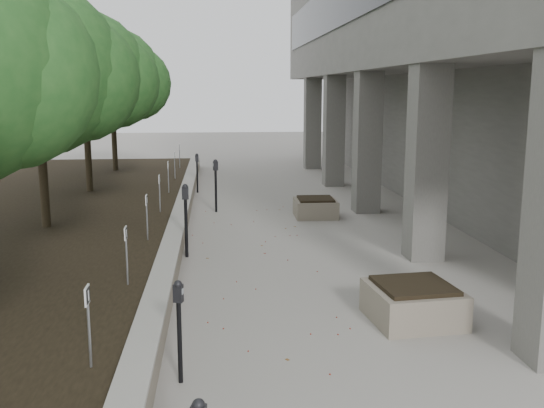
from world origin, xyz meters
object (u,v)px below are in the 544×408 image
parking_meter_2 (179,332)px  planter_back (315,207)px  crabapple_tree_3 (38,107)px  crabapple_tree_4 (85,102)px  crabapple_tree_5 (112,99)px  planter_front (413,302)px  parking_meter_5 (197,173)px  parking_meter_3 (186,221)px  parking_meter_4 (216,186)px

parking_meter_2 → planter_back: parking_meter_2 is taller
crabapple_tree_3 → crabapple_tree_4: bearing=90.0°
crabapple_tree_3 → parking_meter_2: size_ratio=4.21×
crabapple_tree_5 → planter_front: bearing=-66.1°
parking_meter_5 → planter_back: 5.56m
crabapple_tree_5 → parking_meter_3: (3.25, -11.46, -2.34)m
parking_meter_3 → parking_meter_4: 4.86m
crabapple_tree_4 → planter_front: 12.83m
planter_back → parking_meter_4: bearing=161.2°
parking_meter_4 → planter_front: 9.32m
crabapple_tree_3 → parking_meter_5: (3.25, 6.81, -2.44)m
parking_meter_4 → planter_back: 2.95m
crabapple_tree_4 → parking_meter_2: (3.43, -12.17, -2.47)m
crabapple_tree_5 → parking_meter_3: bearing=-74.2°
planter_front → parking_meter_4: bearing=108.7°
crabapple_tree_4 → parking_meter_4: crabapple_tree_4 is taller
crabapple_tree_5 → parking_meter_4: (3.88, -6.64, -2.35)m
parking_meter_2 → parking_meter_3: 5.71m
parking_meter_3 → parking_meter_4: size_ratio=1.02×
crabapple_tree_3 → parking_meter_2: 8.32m
crabapple_tree_4 → parking_meter_4: 4.83m
parking_meter_4 → planter_back: parking_meter_4 is taller
parking_meter_2 → parking_meter_3: bearing=110.7°
crabapple_tree_3 → planter_back: (6.64, 2.42, -2.85)m
parking_meter_5 → planter_front: 12.80m
parking_meter_5 → planter_back: size_ratio=1.18×
parking_meter_2 → parking_meter_3: parking_meter_3 is taller
crabapple_tree_5 → crabapple_tree_3: bearing=-90.0°
crabapple_tree_3 → crabapple_tree_4: size_ratio=1.00×
planter_back → parking_meter_2: bearing=-108.5°
parking_meter_5 → parking_meter_3: bearing=-93.4°
parking_meter_2 → parking_meter_5: parking_meter_5 is taller
parking_meter_2 → parking_meter_3: (-0.18, 5.70, 0.14)m
crabapple_tree_3 → crabapple_tree_5: same height
crabapple_tree_5 → parking_meter_5: crabapple_tree_5 is taller
crabapple_tree_5 → planter_back: size_ratio=4.75×
crabapple_tree_5 → parking_meter_5: 5.17m
parking_meter_5 → planter_back: bearing=-55.8°
crabapple_tree_4 → parking_meter_5: size_ratio=4.02×
crabapple_tree_3 → crabapple_tree_5: (0.00, 10.00, 0.00)m
parking_meter_4 → planter_front: (2.98, -8.82, -0.47)m
parking_meter_2 → planter_back: size_ratio=1.13×
parking_meter_3 → parking_meter_5: size_ratio=1.16×
crabapple_tree_5 → parking_meter_4: crabapple_tree_5 is taller
crabapple_tree_4 → crabapple_tree_5: 5.00m
crabapple_tree_4 → crabapple_tree_5: (0.00, 5.00, 0.00)m
crabapple_tree_3 → planter_back: 7.62m
parking_meter_4 → parking_meter_5: (-0.63, 3.45, -0.09)m
crabapple_tree_4 → parking_meter_2: size_ratio=4.21×
planter_front → parking_meter_2: bearing=-153.6°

